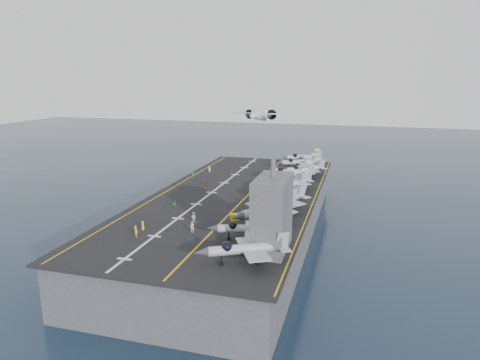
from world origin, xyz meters
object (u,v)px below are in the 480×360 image
(tow_cart_a, at_px, (235,217))
(island_superstructure, at_px, (272,205))
(fighter_jet_0, at_px, (248,248))
(transport_plane, at_px, (259,117))

(tow_cart_a, bearing_deg, island_superstructure, -51.51)
(island_superstructure, relative_size, tow_cart_a, 6.56)
(fighter_jet_0, bearing_deg, island_superstructure, 68.55)
(fighter_jet_0, relative_size, tow_cart_a, 7.47)
(island_superstructure, xyz_separation_m, tow_cart_a, (-9.89, 12.44, -6.91))
(fighter_jet_0, height_order, tow_cart_a, fighter_jet_0)
(transport_plane, bearing_deg, fighter_jet_0, -77.45)
(island_superstructure, relative_size, transport_plane, 0.67)
(island_superstructure, xyz_separation_m, fighter_jet_0, (-2.42, -6.15, -5.02))
(island_superstructure, height_order, fighter_jet_0, island_superstructure)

